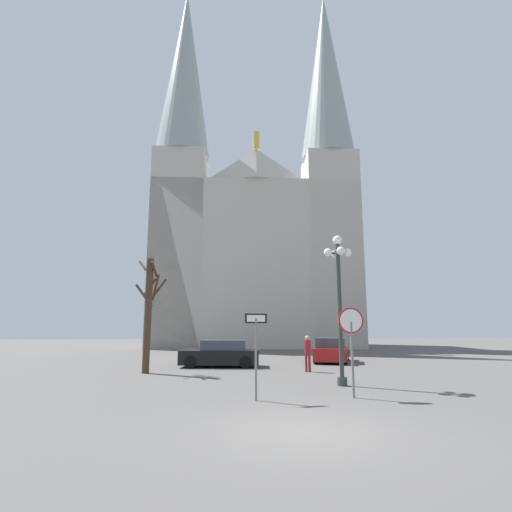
% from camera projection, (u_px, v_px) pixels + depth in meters
% --- Properties ---
extents(ground_plane, '(120.00, 120.00, 0.00)m').
position_uv_depth(ground_plane, '(304.00, 431.00, 8.31)').
color(ground_plane, '#514F4C').
extents(cathedral, '(21.54, 13.33, 40.40)m').
position_uv_depth(cathedral, '(255.00, 226.00, 43.59)').
color(cathedral, '#BCB5A5').
rests_on(cathedral, ground).
extents(stop_sign, '(0.80, 0.08, 2.71)m').
position_uv_depth(stop_sign, '(351.00, 334.00, 12.44)').
color(stop_sign, slate).
rests_on(stop_sign, ground).
extents(one_way_arrow_sign, '(0.67, 0.15, 2.51)m').
position_uv_depth(one_way_arrow_sign, '(256.00, 344.00, 11.95)').
color(one_way_arrow_sign, slate).
rests_on(one_way_arrow_sign, ground).
extents(street_lamp, '(1.08, 1.08, 5.58)m').
position_uv_depth(street_lamp, '(339.00, 289.00, 15.15)').
color(street_lamp, '#2D3833').
rests_on(street_lamp, ground).
extents(bare_tree, '(1.45, 1.45, 5.33)m').
position_uv_depth(bare_tree, '(148.00, 310.00, 18.89)').
color(bare_tree, '#473323').
rests_on(bare_tree, ground).
extents(parked_car_near_black, '(4.30, 2.28, 1.40)m').
position_uv_depth(parked_car_near_black, '(221.00, 354.00, 21.36)').
color(parked_car_near_black, black).
rests_on(parked_car_near_black, ground).
extents(parked_car_far_red, '(3.15, 4.55, 1.43)m').
position_uv_depth(parked_car_far_red, '(332.00, 351.00, 24.14)').
color(parked_car_far_red, maroon).
rests_on(parked_car_far_red, ground).
extents(pedestrian_walking, '(0.32, 0.32, 1.68)m').
position_uv_depth(pedestrian_walking, '(308.00, 350.00, 19.14)').
color(pedestrian_walking, maroon).
rests_on(pedestrian_walking, ground).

